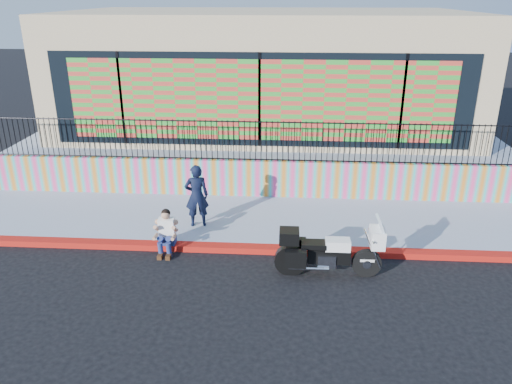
{
  "coord_description": "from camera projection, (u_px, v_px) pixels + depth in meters",
  "views": [
    {
      "loc": [
        0.88,
        -10.66,
        5.84
      ],
      "look_at": [
        0.09,
        1.2,
        1.08
      ],
      "focal_mm": 35.0,
      "sensor_mm": 36.0,
      "label": 1
    }
  ],
  "objects": [
    {
      "name": "police_officer",
      "position": [
        197.0,
        196.0,
        12.82
      ],
      "size": [
        0.68,
        0.52,
        1.67
      ],
      "primitive_type": "imported",
      "rotation": [
        0.0,
        0.0,
        3.36
      ],
      "color": "black",
      "rests_on": "sidewalk"
    },
    {
      "name": "ground",
      "position": [
        249.0,
        251.0,
        12.1
      ],
      "size": [
        90.0,
        90.0,
        0.0
      ],
      "primitive_type": "plane",
      "color": "black",
      "rests_on": "ground"
    },
    {
      "name": "mural_wall",
      "position": [
        258.0,
        178.0,
        14.85
      ],
      "size": [
        16.0,
        0.2,
        1.1
      ],
      "primitive_type": "cube",
      "color": "#F34085",
      "rests_on": "sidewalk"
    },
    {
      "name": "metal_fence",
      "position": [
        258.0,
        141.0,
        14.43
      ],
      "size": [
        15.8,
        0.04,
        1.2
      ],
      "primitive_type": null,
      "color": "black",
      "rests_on": "mural_wall"
    },
    {
      "name": "seated_man",
      "position": [
        166.0,
        236.0,
        11.88
      ],
      "size": [
        0.54,
        0.71,
        1.06
      ],
      "color": "navy",
      "rests_on": "ground"
    },
    {
      "name": "elevated_platform",
      "position": [
        266.0,
        135.0,
        19.6
      ],
      "size": [
        16.0,
        10.0,
        1.25
      ],
      "primitive_type": "cube",
      "color": "#8F99AC",
      "rests_on": "ground"
    },
    {
      "name": "sidewalk",
      "position": [
        254.0,
        220.0,
        13.6
      ],
      "size": [
        16.0,
        3.0,
        0.15
      ],
      "primitive_type": "cube",
      "color": "#8F99AC",
      "rests_on": "ground"
    },
    {
      "name": "red_curb",
      "position": [
        249.0,
        249.0,
        12.08
      ],
      "size": [
        16.0,
        0.3,
        0.15
      ],
      "primitive_type": "cube",
      "color": "#B8210D",
      "rests_on": "ground"
    },
    {
      "name": "police_motorcycle",
      "position": [
        327.0,
        251.0,
        10.89
      ],
      "size": [
        2.31,
        0.76,
        1.44
      ],
      "color": "black",
      "rests_on": "ground"
    },
    {
      "name": "storefront_building",
      "position": [
        266.0,
        68.0,
        18.43
      ],
      "size": [
        14.0,
        8.06,
        4.0
      ],
      "color": "tan",
      "rests_on": "elevated_platform"
    }
  ]
}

